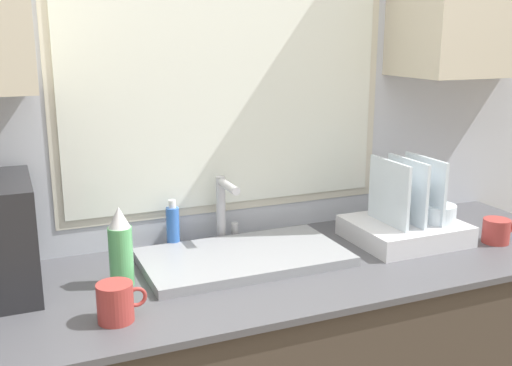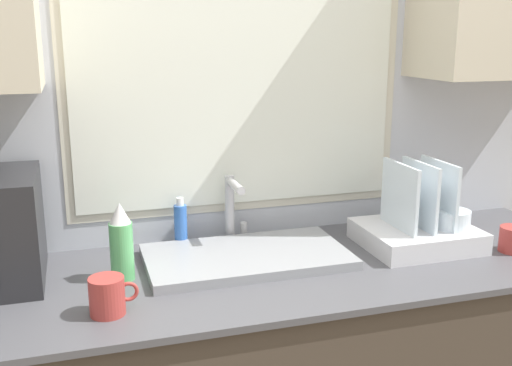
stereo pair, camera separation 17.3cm
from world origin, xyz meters
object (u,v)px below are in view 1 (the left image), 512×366
Objects in this scene: spray_bottle at (121,248)px; soap_bottle at (173,228)px; dish_rack at (408,223)px; faucet at (224,205)px; mug_near_sink at (116,302)px.

soap_bottle is (0.21, 0.22, -0.03)m from spray_bottle.
soap_bottle is at bearing 46.19° from spray_bottle.
dish_rack is at bearing -0.33° from spray_bottle.
spray_bottle is (-0.98, 0.01, 0.05)m from dish_rack.
dish_rack is 2.13× the size of soap_bottle.
dish_rack is at bearing -16.26° from soap_bottle.
faucet is 0.64m from dish_rack.
soap_bottle is at bearing 163.74° from dish_rack.
dish_rack is (0.59, -0.22, -0.07)m from faucet.
dish_rack reaches higher than faucet.
mug_near_sink is (-1.04, -0.21, -0.01)m from dish_rack.
faucet is 1.34× the size of soap_bottle.
mug_near_sink is (-0.06, -0.22, -0.06)m from spray_bottle.
dish_rack is at bearing -20.43° from faucet.
faucet is 0.63× the size of dish_rack.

